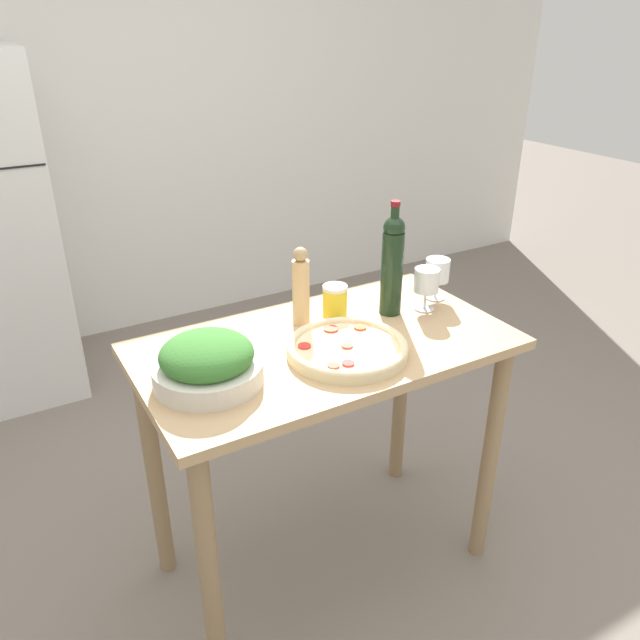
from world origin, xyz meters
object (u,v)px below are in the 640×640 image
salad_bowl (207,362)px  wine_glass_far (437,271)px  salt_canister (335,301)px  homemade_pizza (347,348)px  wine_bottle (392,263)px  pepper_mill (302,287)px  wine_glass_near (426,282)px

salad_bowl → wine_glass_far: bearing=8.2°
salad_bowl → salt_canister: salad_bowl is taller
homemade_pizza → salt_canister: bearing=66.8°
wine_bottle → salad_bowl: size_ratio=1.28×
salt_canister → salad_bowl: bearing=-160.4°
salt_canister → pepper_mill: bearing=174.1°
wine_bottle → salt_canister: 0.22m
wine_glass_far → homemade_pizza: 0.52m
pepper_mill → homemade_pizza: size_ratio=0.72×
wine_bottle → pepper_mill: bearing=164.2°
wine_bottle → pepper_mill: 0.30m
wine_glass_near → wine_glass_far: 0.10m
wine_glass_near → homemade_pizza: (-0.39, -0.13, -0.08)m
wine_bottle → pepper_mill: wine_bottle is taller
wine_glass_far → pepper_mill: size_ratio=0.57×
wine_glass_near → wine_glass_far: size_ratio=1.00×
homemade_pizza → pepper_mill: bearing=93.4°
wine_bottle → pepper_mill: (-0.29, 0.08, -0.05)m
salad_bowl → pepper_mill: bearing=26.2°
salad_bowl → homemade_pizza: salad_bowl is taller
wine_bottle → wine_glass_far: (0.20, 0.02, -0.07)m
pepper_mill → salad_bowl: pepper_mill is taller
wine_bottle → salt_canister: wine_bottle is taller
wine_glass_near → pepper_mill: 0.42m
wine_bottle → wine_glass_near: bearing=-17.2°
salt_canister → wine_glass_near: bearing=-20.0°
salad_bowl → homemade_pizza: 0.41m
wine_glass_near → homemade_pizza: 0.42m
pepper_mill → wine_glass_far: bearing=-7.6°
wine_glass_near → salad_bowl: 0.80m
salad_bowl → wine_bottle: bearing=9.3°
wine_glass_near → wine_glass_far: same height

